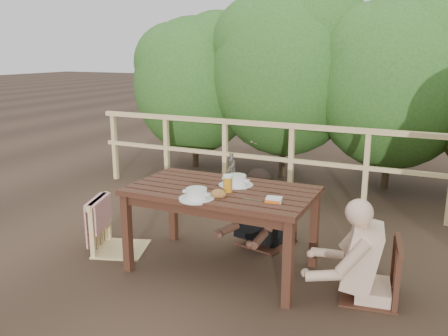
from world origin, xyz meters
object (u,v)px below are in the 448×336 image
at_px(soup_far, 236,181).
at_px(butter_tub, 274,201).
at_px(soup_near, 196,194).
at_px(bottle, 231,169).
at_px(table, 222,230).
at_px(chair_left, 119,202).
at_px(beer_glass, 228,184).
at_px(chair_far, 267,197).
at_px(diner_right, 379,219).
at_px(bread_roll, 218,194).
at_px(chair_right, 372,243).
at_px(tumbler, 219,195).
at_px(woman, 268,185).

distance_m(soup_far, butter_tub, 0.56).
xyz_separation_m(soup_near, soup_far, (0.13, 0.48, 0.00)).
bearing_deg(bottle, table, -90.68).
relative_size(chair_left, beer_glass, 6.14).
height_order(chair_far, diner_right, diner_right).
distance_m(soup_far, beer_glass, 0.22).
distance_m(chair_left, bottle, 1.14).
relative_size(soup_far, bread_roll, 2.31).
xyz_separation_m(chair_right, tumbler, (-1.16, -0.28, 0.31)).
bearing_deg(diner_right, soup_far, 76.08).
bearing_deg(diner_right, bread_roll, 93.78).
distance_m(woman, bottle, 0.60).
distance_m(table, soup_near, 0.53).
relative_size(chair_left, soup_near, 3.41).
distance_m(beer_glass, bottle, 0.28).
relative_size(table, chair_left, 1.62).
height_order(chair_right, woman, woman).
bearing_deg(beer_glass, chair_far, 84.42).
xyz_separation_m(bread_roll, bottle, (-0.08, 0.42, 0.10)).
bearing_deg(chair_far, soup_far, -87.20).
xyz_separation_m(chair_far, butter_tub, (0.36, -0.85, 0.27)).
distance_m(bread_roll, butter_tub, 0.45).
relative_size(table, woman, 1.29).
xyz_separation_m(chair_left, soup_far, (1.10, 0.22, 0.29)).
xyz_separation_m(bread_roll, beer_glass, (0.01, 0.16, 0.04)).
bearing_deg(chair_right, beer_glass, -93.55).
bearing_deg(table, bread_roll, -70.31).
relative_size(table, bottle, 5.62).
bearing_deg(bread_roll, chair_right, 12.61).
bearing_deg(chair_left, soup_far, -97.69).
bearing_deg(tumbler, chair_far, 85.90).
distance_m(chair_left, beer_glass, 1.17).
bearing_deg(woman, table, 89.93).
bearing_deg(butter_tub, chair_right, 7.25).
bearing_deg(table, diner_right, 1.56).
bearing_deg(beer_glass, bottle, 108.53).
relative_size(diner_right, soup_near, 4.59).
height_order(diner_right, butter_tub, diner_right).
bearing_deg(beer_glass, table, 143.43).
bearing_deg(tumbler, soup_far, 94.21).
xyz_separation_m(table, bottle, (0.00, 0.19, 0.50)).
height_order(chair_far, bread_roll, chair_far).
relative_size(soup_near, butter_tub, 2.30).
relative_size(table, tumbler, 23.24).
bearing_deg(table, beer_glass, -36.57).
relative_size(beer_glass, bottle, 0.57).
height_order(chair_left, woman, woman).
relative_size(soup_near, tumbler, 4.22).
bearing_deg(soup_near, chair_left, 164.93).
bearing_deg(chair_right, bottle, -105.75).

